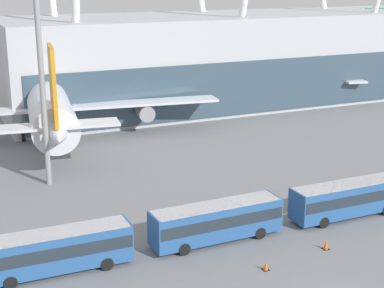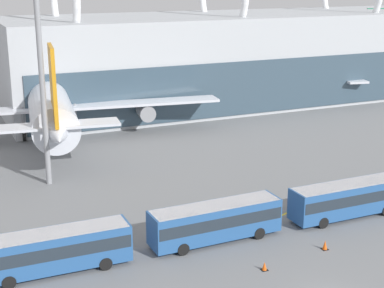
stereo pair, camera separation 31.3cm
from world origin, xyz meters
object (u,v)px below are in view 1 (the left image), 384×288
at_px(shuttle_bus_1, 217,220).
at_px(traffic_cone_2, 326,245).
at_px(airliner_at_gate_far, 47,100).
at_px(shuttle_bus_2, 348,197).
at_px(airliner_parked_remote, 313,63).
at_px(floodlight_mast, 37,19).
at_px(traffic_cone_0, 266,266).
at_px(shuttle_bus_0, 56,249).

xyz_separation_m(shuttle_bus_1, traffic_cone_2, (7.33, -5.00, -1.49)).
bearing_deg(airliner_at_gate_far, shuttle_bus_2, -145.27).
distance_m(airliner_parked_remote, shuttle_bus_1, 70.58).
bearing_deg(airliner_parked_remote, shuttle_bus_2, 69.66).
relative_size(shuttle_bus_1, floodlight_mast, 0.39).
bearing_deg(shuttle_bus_2, floodlight_mast, 139.40).
bearing_deg(traffic_cone_0, floodlight_mast, 113.31).
distance_m(floodlight_mast, traffic_cone_0, 32.51).
bearing_deg(airliner_parked_remote, traffic_cone_0, 64.16).
height_order(shuttle_bus_2, traffic_cone_2, shuttle_bus_2).
xyz_separation_m(shuttle_bus_1, traffic_cone_0, (1.13, -5.98, -1.56)).
xyz_separation_m(airliner_at_gate_far, floodlight_mast, (-3.69, -18.25, 11.98)).
height_order(airliner_at_gate_far, shuttle_bus_0, airliner_at_gate_far).
xyz_separation_m(shuttle_bus_1, floodlight_mast, (-9.90, 19.59, 15.22)).
bearing_deg(airliner_parked_remote, shuttle_bus_0, 53.31).
height_order(shuttle_bus_0, shuttle_bus_1, same).
relative_size(airliner_at_gate_far, traffic_cone_2, 59.64).
xyz_separation_m(shuttle_bus_1, shuttle_bus_2, (13.16, -0.35, 0.00)).
height_order(airliner_at_gate_far, shuttle_bus_1, airliner_at_gate_far).
bearing_deg(airliner_at_gate_far, shuttle_bus_0, 177.40).
distance_m(airliner_at_gate_far, traffic_cone_2, 45.18).
bearing_deg(traffic_cone_2, traffic_cone_0, -170.98).
height_order(floodlight_mast, traffic_cone_2, floodlight_mast).
bearing_deg(shuttle_bus_0, shuttle_bus_2, -0.29).
bearing_deg(traffic_cone_2, airliner_at_gate_far, 107.54).
bearing_deg(airliner_at_gate_far, shuttle_bus_1, -162.84).
relative_size(traffic_cone_0, traffic_cone_2, 0.84).
bearing_deg(shuttle_bus_2, airliner_at_gate_far, 117.15).
height_order(traffic_cone_0, traffic_cone_2, traffic_cone_2).
distance_m(shuttle_bus_0, traffic_cone_0, 15.61).
height_order(shuttle_bus_2, traffic_cone_0, shuttle_bus_2).
bearing_deg(traffic_cone_2, shuttle_bus_0, 165.95).
xyz_separation_m(shuttle_bus_2, floodlight_mast, (-23.05, 19.94, 15.22)).
xyz_separation_m(airliner_at_gate_far, shuttle_bus_0, (-6.95, -37.72, -3.24)).
height_order(shuttle_bus_1, traffic_cone_2, shuttle_bus_1).
distance_m(airliner_at_gate_far, shuttle_bus_2, 42.95).
height_order(airliner_parked_remote, shuttle_bus_1, airliner_parked_remote).
height_order(shuttle_bus_2, floodlight_mast, floodlight_mast).
bearing_deg(shuttle_bus_0, traffic_cone_2, -13.31).
bearing_deg(shuttle_bus_2, shuttle_bus_0, 179.23).
relative_size(shuttle_bus_2, floodlight_mast, 0.39).
xyz_separation_m(airliner_parked_remote, traffic_cone_2, (-39.58, -57.65, -4.56)).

